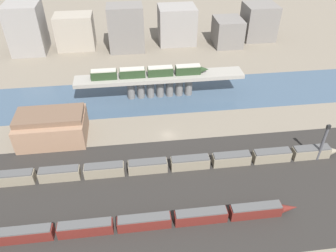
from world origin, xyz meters
The scene contains 15 objects.
ground_plane centered at (0.00, 0.00, 0.00)m, with size 400.00×400.00×0.00m, color #756B5B.
railbed_yard centered at (0.00, -24.00, 0.00)m, with size 280.00×42.00×0.01m, color #282623.
river_water centered at (0.00, 24.28, 0.00)m, with size 320.00×25.40×0.01m, color #3D5166.
bridge centered at (0.00, 24.28, 6.38)m, with size 61.97×7.51×8.68m.
train_on_bridge centered at (-3.65, 24.28, 10.36)m, with size 42.80×2.85×3.44m.
train_yard_near centered at (-21.89, -34.05, 1.70)m, with size 97.89×2.61×3.46m.
train_yard_mid centered at (-0.25, -15.55, 1.78)m, with size 98.75×2.97×3.63m.
warehouse_building centered at (-36.00, 2.97, 4.49)m, with size 20.59×14.22×9.43m.
signal_tower centered at (42.04, -16.82, 6.22)m, with size 1.00×0.83×12.42m.
city_block_far_left centered at (-56.83, 72.72, 11.25)m, with size 15.40×15.56×22.50m, color gray.
city_block_left centered at (-35.46, 74.35, 8.11)m, with size 17.61×11.91×16.22m, color gray.
city_block_center centered at (-11.24, 69.14, 10.58)m, with size 16.30×11.97×21.15m, color slate.
city_block_right centered at (13.78, 75.27, 8.90)m, with size 17.92×14.67×17.81m, color gray.
city_block_far_right centered at (38.10, 69.26, 6.46)m, with size 13.08×14.83×12.91m, color slate.
city_block_tall centered at (55.89, 75.59, 8.57)m, with size 15.56×14.88×17.14m, color slate.
Camera 1 is at (-10.26, -82.13, 65.40)m, focal length 35.00 mm.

